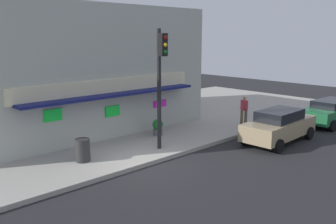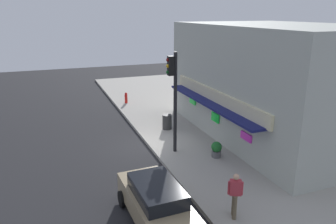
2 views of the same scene
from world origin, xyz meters
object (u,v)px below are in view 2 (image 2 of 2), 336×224
at_px(parked_car_tan, 157,203).
at_px(potted_plant_by_doorway, 216,149).
at_px(fire_hydrant, 126,98).
at_px(pedestrian, 235,194).
at_px(traffic_light, 173,90).
at_px(trash_can, 167,122).

bearing_deg(parked_car_tan, potted_plant_by_doorway, 130.70).
height_order(fire_hydrant, pedestrian, pedestrian).
distance_m(traffic_light, potted_plant_by_doorway, 3.73).
relative_size(potted_plant_by_doorway, parked_car_tan, 0.18).
bearing_deg(trash_can, parked_car_tan, -22.74).
bearing_deg(potted_plant_by_doorway, traffic_light, -128.19).
height_order(trash_can, pedestrian, pedestrian).
height_order(traffic_light, trash_can, traffic_light).
bearing_deg(potted_plant_by_doorway, parked_car_tan, -49.30).
distance_m(trash_can, pedestrian, 9.60).
bearing_deg(trash_can, pedestrian, -6.00).
height_order(traffic_light, parked_car_tan, traffic_light).
bearing_deg(parked_car_tan, traffic_light, 152.90).
bearing_deg(traffic_light, pedestrian, -0.71).
relative_size(fire_hydrant, trash_can, 0.96).
xyz_separation_m(pedestrian, parked_car_tan, (-0.83, -2.65, -0.29)).
xyz_separation_m(traffic_light, parked_car_tan, (5.32, -2.72, -2.71)).
bearing_deg(trash_can, potted_plant_by_doorway, 10.43).
relative_size(trash_can, potted_plant_by_doorway, 1.13).
height_order(pedestrian, parked_car_tan, pedestrian).
distance_m(fire_hydrant, trash_can, 6.98).
xyz_separation_m(traffic_light, potted_plant_by_doorway, (1.42, 1.81, -2.93)).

